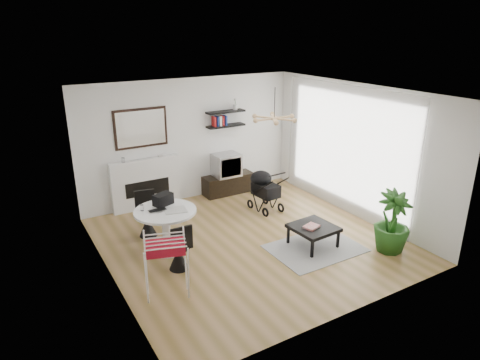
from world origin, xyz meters
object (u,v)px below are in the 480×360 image
tv_console (228,184)px  potted_plant (392,222)px  dining_table (166,224)px  drying_rack (167,267)px  coffee_table (313,228)px  crt_tv (226,165)px  fireplace (146,178)px  stroller (264,192)px

tv_console → potted_plant: size_ratio=1.09×
dining_table → drying_rack: (-0.49, -1.27, -0.03)m
dining_table → coffee_table: 2.59m
crt_tv → dining_table: 2.90m
fireplace → tv_console: size_ratio=1.80×
crt_tv → potted_plant: 4.01m
stroller → potted_plant: (0.89, -2.63, 0.15)m
dining_table → potted_plant: 3.90m
tv_console → drying_rack: 4.19m
drying_rack → coffee_table: (2.80, 0.12, -0.15)m
crt_tv → potted_plant: bearing=-73.3°
crt_tv → stroller: crt_tv is taller
fireplace → drying_rack: 3.40m
fireplace → crt_tv: bearing=-4.5°
dining_table → stroller: size_ratio=1.14×
crt_tv → dining_table: (-2.21, -1.87, -0.20)m
dining_table → potted_plant: size_ratio=0.97×
crt_tv → coffee_table: (0.11, -3.02, -0.37)m
crt_tv → drying_rack: size_ratio=0.64×
fireplace → crt_tv: fireplace is taller
tv_console → potted_plant: 4.01m
fireplace → tv_console: 1.99m
potted_plant → crt_tv: bearing=106.7°
drying_rack → crt_tv: bearing=67.3°
tv_console → dining_table: size_ratio=1.13×
fireplace → stroller: (2.13, -1.36, -0.29)m
tv_console → dining_table: dining_table is taller
tv_console → coffee_table: 3.03m
fireplace → potted_plant: (3.02, -3.99, -0.14)m
fireplace → potted_plant: size_ratio=1.97×
fireplace → drying_rack: bearing=-104.1°
tv_console → drying_rack: (-2.75, -3.14, 0.26)m
stroller → coffee_table: stroller is taller
tv_console → dining_table: bearing=-140.4°
stroller → coffee_table: 1.82m
tv_console → potted_plant: potted_plant is taller
fireplace → coffee_table: size_ratio=2.80×
fireplace → potted_plant: bearing=-52.8°
coffee_table → crt_tv: bearing=92.0°
dining_table → tv_console: bearing=39.6°
tv_console → potted_plant: bearing=-74.1°
tv_console → drying_rack: bearing=-131.2°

